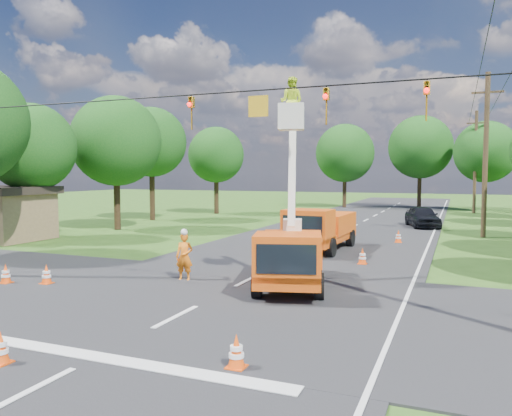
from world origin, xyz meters
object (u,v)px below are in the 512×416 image
at_px(traffic_cone_0, 0,348).
at_px(tree_left_c, 31,148).
at_px(ground_worker, 184,257).
at_px(tree_far_c, 486,152).
at_px(traffic_cone_3, 362,256).
at_px(tree_far_a, 345,153).
at_px(traffic_cone_2, 285,261).
at_px(traffic_cone_7, 398,237).
at_px(shed, 0,212).
at_px(traffic_cone_1, 236,352).
at_px(pole_right_far, 475,161).
at_px(traffic_cone_5, 6,274).
at_px(bucket_truck, 290,243).
at_px(second_truck, 320,228).
at_px(tree_far_b, 420,147).
at_px(tree_left_d, 116,141).
at_px(tree_left_e, 151,142).
at_px(tree_left_f, 216,155).
at_px(pole_right_mid, 486,154).
at_px(distant_car, 422,216).
at_px(traffic_cone_4, 46,274).

bearing_deg(traffic_cone_0, tree_left_c, 134.42).
distance_m(ground_worker, tree_far_c, 41.76).
bearing_deg(traffic_cone_3, traffic_cone_0, -109.05).
relative_size(traffic_cone_3, tree_far_a, 0.07).
distance_m(traffic_cone_2, traffic_cone_7, 10.42).
bearing_deg(shed, traffic_cone_1, -30.99).
height_order(traffic_cone_7, pole_right_far, pole_right_far).
distance_m(traffic_cone_2, pole_right_far, 35.70).
bearing_deg(tree_far_c, traffic_cone_5, -112.09).
distance_m(bucket_truck, second_truck, 8.32).
distance_m(traffic_cone_1, traffic_cone_7, 19.98).
bearing_deg(tree_far_b, traffic_cone_3, -89.59).
bearing_deg(tree_left_d, tree_left_e, 104.42).
bearing_deg(second_truck, bucket_truck, -79.85).
bearing_deg(shed, tree_left_f, 81.72).
distance_m(ground_worker, traffic_cone_1, 8.59).
height_order(traffic_cone_7, tree_left_f, tree_left_f).
distance_m(pole_right_mid, tree_left_c, 27.32).
distance_m(distant_car, tree_far_c, 18.92).
xyz_separation_m(bucket_truck, tree_left_d, (-16.72, 12.35, 4.57)).
xyz_separation_m(second_truck, distant_car, (4.05, 13.60, -0.37)).
xyz_separation_m(traffic_cone_3, tree_far_a, (-8.27, 35.12, 5.83)).
relative_size(traffic_cone_5, tree_left_d, 0.08).
distance_m(tree_left_d, tree_left_f, 15.01).
bearing_deg(tree_left_d, traffic_cone_2, -31.37).
bearing_deg(bucket_truck, second_truck, 82.04).
height_order(bucket_truck, second_truck, bucket_truck).
xyz_separation_m(traffic_cone_5, tree_far_b, (10.80, 45.63, 6.45)).
distance_m(tree_left_c, tree_far_b, 40.96).
bearing_deg(traffic_cone_2, tree_left_e, 136.47).
height_order(shed, tree_left_c, tree_left_c).
height_order(second_truck, traffic_cone_4, second_truck).
bearing_deg(ground_worker, traffic_cone_0, -96.46).
height_order(traffic_cone_4, tree_far_c, tree_far_c).
xyz_separation_m(pole_right_mid, tree_far_a, (-13.50, 23.00, 1.08)).
xyz_separation_m(traffic_cone_1, tree_far_a, (-7.97, 47.59, 5.83)).
relative_size(distant_car, shed, 0.84).
bearing_deg(ground_worker, shed, 149.42).
xyz_separation_m(second_truck, traffic_cone_4, (-6.99, -11.05, -0.80)).
xyz_separation_m(distant_car, tree_far_a, (-9.66, 18.51, 5.40)).
xyz_separation_m(pole_right_mid, tree_left_f, (-23.30, 10.00, 0.58)).
bearing_deg(shed, tree_left_e, 85.10).
height_order(ground_worker, traffic_cone_7, ground_worker).
xyz_separation_m(traffic_cone_4, traffic_cone_5, (-1.41, -0.47, 0.00)).
bearing_deg(distant_car, tree_far_b, 77.62).
bearing_deg(traffic_cone_7, pole_right_mid, 45.54).
height_order(traffic_cone_5, shed, shed).
bearing_deg(traffic_cone_4, tree_left_d, 119.60).
height_order(traffic_cone_4, shed, shed).
bearing_deg(traffic_cone_1, ground_worker, 127.10).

